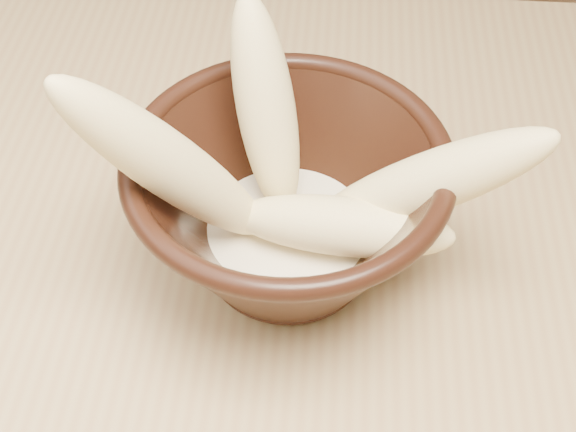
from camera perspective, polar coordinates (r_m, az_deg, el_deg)
The scene contains 7 objects.
table at distance 0.68m, azimuth 18.21°, elevation -10.71°, with size 1.20×0.80×0.75m.
bowl at distance 0.55m, azimuth 0.00°, elevation 0.70°, with size 0.22×0.22×0.12m.
milk_puddle at distance 0.58m, azimuth 0.00°, elevation -1.26°, with size 0.12×0.12×0.02m, color #F1E2C1.
banana_upright at distance 0.55m, azimuth -1.58°, elevation 7.67°, with size 0.04×0.04×0.16m, color #F5D590.
banana_left at distance 0.50m, azimuth -8.40°, elevation 3.57°, with size 0.04×0.04×0.20m, color #F5D590.
banana_right at distance 0.53m, azimuth 9.68°, elevation 2.24°, with size 0.04×0.04×0.18m, color #F5D590.
banana_across at distance 0.54m, azimuth 3.84°, elevation -0.72°, with size 0.04×0.04×0.15m, color #F5D590.
Camera 1 is at (-0.18, -0.34, 1.23)m, focal length 50.00 mm.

